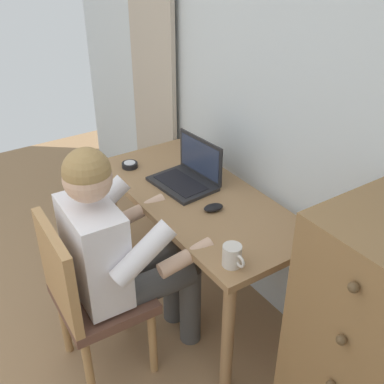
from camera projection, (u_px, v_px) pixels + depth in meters
name	position (u px, v px, depth m)	size (l,w,h in m)	color
wall_back	(289.00, 93.00, 2.16)	(4.80, 0.05, 2.50)	silver
curtain_panel	(152.00, 65.00, 3.04)	(0.53, 0.03, 2.22)	#BCAD99
desk	(197.00, 212.00, 2.47)	(1.29, 0.58, 0.71)	#9E754C
dresser	(377.00, 353.00, 1.74)	(0.54, 0.50, 1.12)	olive
chair	(87.00, 294.00, 2.12)	(0.43, 0.41, 0.87)	brown
person_seated	(121.00, 248.00, 2.11)	(0.54, 0.59, 1.19)	#4C4C4C
laptop	(188.00, 174.00, 2.50)	(0.36, 0.28, 0.24)	#232326
computer_mouse	(213.00, 208.00, 2.28)	(0.06, 0.10, 0.03)	black
desk_clock	(130.00, 165.00, 2.67)	(0.09, 0.09, 0.03)	black
coffee_mug	(232.00, 256.00, 1.91)	(0.12, 0.08, 0.09)	silver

